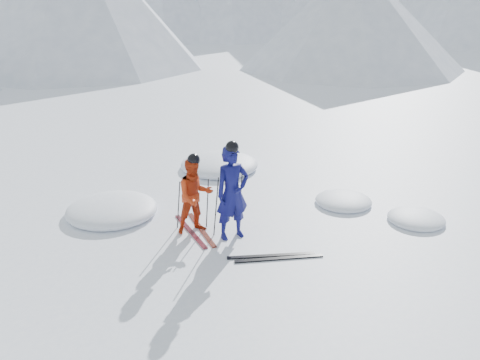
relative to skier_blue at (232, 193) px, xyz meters
name	(u,v)px	position (x,y,z in m)	size (l,w,h in m)	color
ground	(324,227)	(2.00, -0.18, -0.97)	(160.00, 160.00, 0.00)	white
skier_blue	(232,193)	(0.00, 0.00, 0.00)	(0.71, 0.47, 1.95)	#0D0E52
skier_red	(195,196)	(-0.66, 0.49, -0.17)	(0.78, 0.61, 1.61)	#BA2F0E
pole_blue_left	(216,207)	(-0.30, 0.15, -0.32)	(0.02, 0.02, 1.30)	black
pole_blue_right	(240,202)	(0.25, 0.25, -0.32)	(0.02, 0.02, 1.30)	black
pole_red_left	(179,205)	(-0.96, 0.74, -0.44)	(0.02, 0.02, 1.07)	black
pole_red_right	(207,203)	(-0.36, 0.64, -0.44)	(0.02, 0.02, 1.07)	black
ski_worn_left	(191,231)	(-0.78, 0.49, -0.96)	(0.09, 1.70, 0.03)	black
ski_worn_right	(202,229)	(-0.54, 0.49, -0.96)	(0.09, 1.70, 0.03)	black
ski_loose_a	(271,256)	(0.45, -1.02, -0.96)	(0.09, 1.70, 0.03)	black
ski_loose_b	(279,259)	(0.55, -1.17, -0.96)	(0.09, 1.70, 0.03)	black
snow_lumps	(210,190)	(0.22, 2.60, -0.97)	(7.96, 6.42, 0.48)	white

